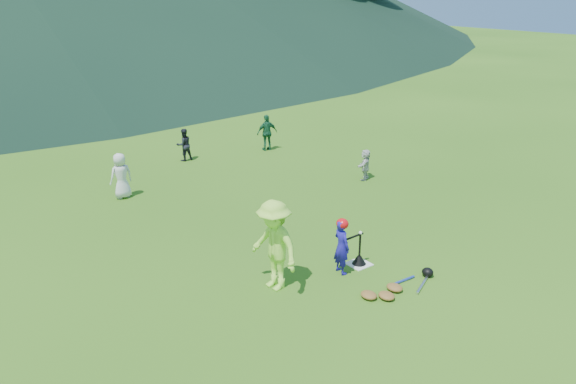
# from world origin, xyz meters

# --- Properties ---
(ground) EXTENTS (120.00, 120.00, 0.00)m
(ground) POSITION_xyz_m (0.00, 0.00, 0.00)
(ground) COLOR #2F5D15
(ground) RESTS_ON ground
(home_plate) EXTENTS (0.45, 0.45, 0.02)m
(home_plate) POSITION_xyz_m (0.00, 0.00, 0.01)
(home_plate) COLOR silver
(home_plate) RESTS_ON ground
(baseball) EXTENTS (0.08, 0.08, 0.08)m
(baseball) POSITION_xyz_m (0.00, 0.00, 0.74)
(baseball) COLOR white
(baseball) RESTS_ON batting_tee
(batter_child) EXTENTS (0.33, 0.46, 1.17)m
(batter_child) POSITION_xyz_m (-0.54, -0.02, 0.59)
(batter_child) COLOR #1E17A0
(batter_child) RESTS_ON ground
(adult_coach) EXTENTS (0.78, 1.23, 1.82)m
(adult_coach) POSITION_xyz_m (-1.99, 0.31, 0.91)
(adult_coach) COLOR #ACF147
(adult_coach) RESTS_ON ground
(fielder_a) EXTENTS (0.64, 0.43, 1.27)m
(fielder_a) POSITION_xyz_m (-2.47, 6.85, 0.64)
(fielder_a) COLOR silver
(fielder_a) RESTS_ON ground
(fielder_b) EXTENTS (0.55, 0.44, 1.09)m
(fielder_b) POSITION_xyz_m (0.53, 8.97, 0.55)
(fielder_b) COLOR black
(fielder_b) RESTS_ON ground
(fielder_c) EXTENTS (0.80, 0.46, 1.28)m
(fielder_c) POSITION_xyz_m (3.46, 8.30, 0.64)
(fielder_c) COLOR #1A5837
(fielder_c) RESTS_ON ground
(fielder_d) EXTENTS (0.89, 0.69, 0.94)m
(fielder_d) POSITION_xyz_m (3.99, 3.91, 0.47)
(fielder_d) COLOR silver
(fielder_d) RESTS_ON ground
(batting_tee) EXTENTS (0.30, 0.30, 0.68)m
(batting_tee) POSITION_xyz_m (0.00, 0.00, 0.13)
(batting_tee) COLOR black
(batting_tee) RESTS_ON home_plate
(batter_gear) EXTENTS (0.73, 0.26, 0.54)m
(batter_gear) POSITION_xyz_m (-0.52, -0.02, 1.06)
(batter_gear) COLOR red
(batter_gear) RESTS_ON ground
(equipment_pile) EXTENTS (1.80, 0.66, 0.19)m
(equipment_pile) POSITION_xyz_m (-0.20, -1.21, 0.07)
(equipment_pile) COLOR olive
(equipment_pile) RESTS_ON ground
(outfield_fence) EXTENTS (70.07, 0.08, 1.33)m
(outfield_fence) POSITION_xyz_m (0.00, 28.00, 0.70)
(outfield_fence) COLOR gray
(outfield_fence) RESTS_ON ground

